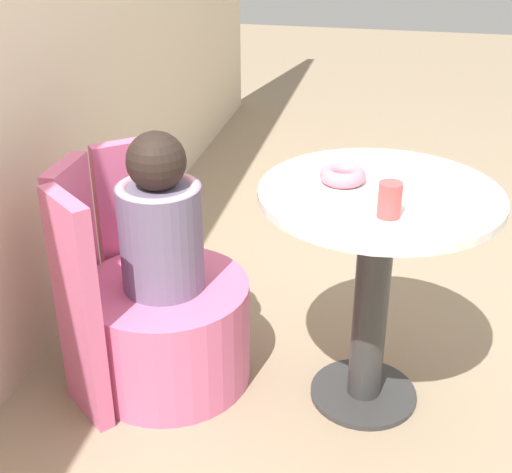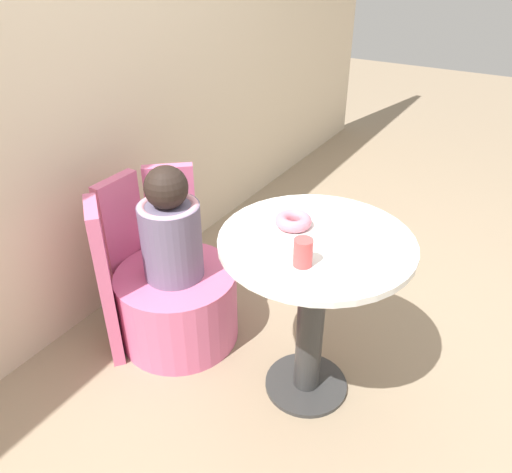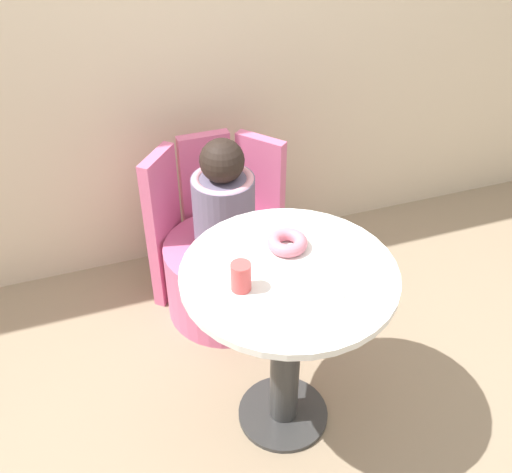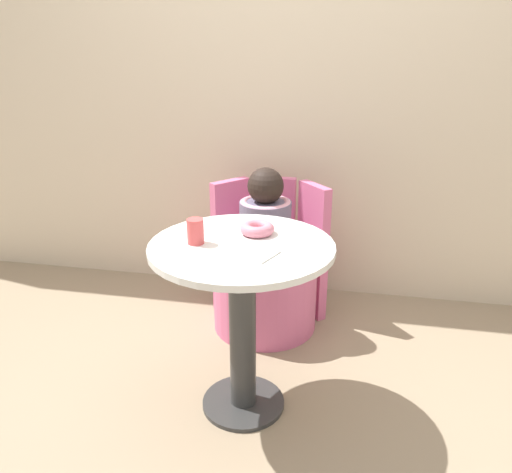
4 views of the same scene
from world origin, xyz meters
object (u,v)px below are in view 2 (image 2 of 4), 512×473
at_px(round_table, 313,286).
at_px(tub_chair, 178,305).
at_px(donut, 293,221).
at_px(child_figure, 170,229).
at_px(cup, 303,253).

height_order(round_table, tub_chair, round_table).
bearing_deg(tub_chair, donut, -83.39).
xyz_separation_m(child_figure, donut, (0.06, -0.53, 0.16)).
distance_m(tub_chair, donut, 0.77).
relative_size(round_table, tub_chair, 1.35).
xyz_separation_m(round_table, cup, (-0.16, -0.03, 0.25)).
relative_size(round_table, cup, 7.74).
relative_size(round_table, child_figure, 1.43).
bearing_deg(cup, child_figure, 78.23).
height_order(tub_chair, cup, cup).
bearing_deg(round_table, tub_chair, 92.27).
bearing_deg(tub_chair, cup, -101.77).
distance_m(round_table, child_figure, 0.64).
bearing_deg(donut, child_figure, 96.61).
bearing_deg(donut, tub_chair, 96.61).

